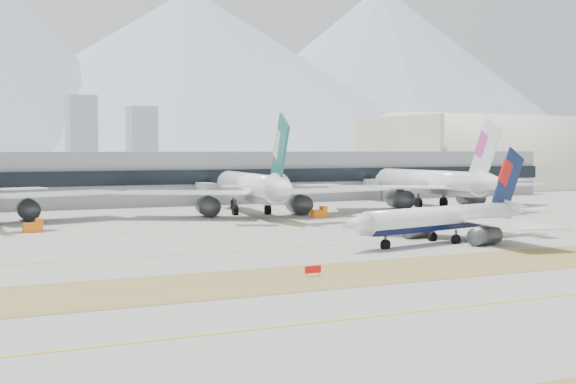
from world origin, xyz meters
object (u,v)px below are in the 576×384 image
widebody_china_air (433,184)px  terminal (122,177)px  taxiing_airliner (447,219)px  hangar (487,188)px  widebody_cathay (253,189)px

widebody_china_air → terminal: (-70.98, 55.66, 1.23)m
widebody_china_air → taxiing_airliner: bearing=149.0°
widebody_china_air → hangar: size_ratio=0.73×
terminal → hangar: size_ratio=3.08×
taxiing_airliner → widebody_cathay: (-6.40, 65.63, 2.35)m
terminal → hangar: hangar is taller
widebody_cathay → terminal: size_ratio=0.23×
widebody_cathay → widebody_china_air: 55.18m
widebody_cathay → hangar: hangar is taller
widebody_china_air → hangar: 113.01m
hangar → widebody_china_air: bearing=-137.8°
widebody_china_air → terminal: 90.21m
taxiing_airliner → terminal: taxiing_airliner is taller
widebody_china_air → terminal: widebody_china_air is taller
terminal → hangar: (154.56, 20.16, -7.37)m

